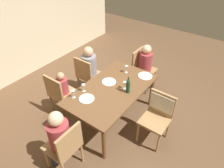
# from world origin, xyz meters

# --- Properties ---
(ground_plane) EXTENTS (10.00, 10.00, 0.00)m
(ground_plane) POSITION_xyz_m (0.00, 0.00, 0.00)
(ground_plane) COLOR brown
(rear_room_partition) EXTENTS (6.40, 0.12, 2.70)m
(rear_room_partition) POSITION_xyz_m (0.00, 2.69, 1.35)
(rear_room_partition) COLOR beige
(rear_room_partition) RESTS_ON ground_plane
(dining_table) EXTENTS (1.72, 0.99, 0.74)m
(dining_table) POSITION_xyz_m (0.00, 0.00, 0.66)
(dining_table) COLOR brown
(dining_table) RESTS_ON ground_plane
(chair_left_end) EXTENTS (0.44, 0.44, 0.92)m
(chair_left_end) POSITION_xyz_m (-1.24, -0.09, 0.53)
(chair_left_end) COLOR #A87F51
(chair_left_end) RESTS_ON ground_plane
(chair_far_right) EXTENTS (0.44, 0.44, 0.92)m
(chair_far_right) POSITION_xyz_m (0.30, 0.87, 0.53)
(chair_far_right) COLOR #A87F51
(chair_far_right) RESTS_ON ground_plane
(chair_right_end) EXTENTS (0.44, 0.44, 0.92)m
(chair_right_end) POSITION_xyz_m (1.24, 0.09, 0.53)
(chair_right_end) COLOR #A87F51
(chair_right_end) RESTS_ON ground_plane
(chair_far_left) EXTENTS (0.44, 0.44, 0.92)m
(chair_far_left) POSITION_xyz_m (-0.47, 0.87, 0.53)
(chair_far_left) COLOR #A87F51
(chair_far_left) RESTS_ON ground_plane
(chair_near) EXTENTS (0.46, 0.44, 0.92)m
(chair_near) POSITION_xyz_m (0.12, -0.87, 0.59)
(chair_near) COLOR #A87F51
(chair_near) RESTS_ON ground_plane
(person_woman_host) EXTENTS (0.31, 0.35, 1.13)m
(person_woman_host) POSITION_xyz_m (-1.24, 0.03, 0.66)
(person_woman_host) COLOR #33333D
(person_woman_host) RESTS_ON ground_plane
(person_man_bearded) EXTENTS (0.35, 0.30, 1.13)m
(person_man_bearded) POSITION_xyz_m (0.41, 0.87, 0.65)
(person_man_bearded) COLOR #33333D
(person_man_bearded) RESTS_ON ground_plane
(person_man_guest) EXTENTS (0.28, 0.33, 1.08)m
(person_man_guest) POSITION_xyz_m (1.24, -0.03, 0.63)
(person_man_guest) COLOR #33333D
(person_man_guest) RESTS_ON ground_plane
(person_child_small) EXTENTS (0.25, 0.22, 0.94)m
(person_child_small) POSITION_xyz_m (-0.36, 0.87, 0.56)
(person_child_small) COLOR #33333D
(person_child_small) RESTS_ON ground_plane
(wine_bottle_tall_green) EXTENTS (0.07, 0.07, 0.32)m
(wine_bottle_tall_green) POSITION_xyz_m (0.08, -0.28, 0.88)
(wine_bottle_tall_green) COLOR #19381E
(wine_bottle_tall_green) RESTS_ON dining_table
(wine_glass_near_left) EXTENTS (0.07, 0.07, 0.15)m
(wine_glass_near_left) POSITION_xyz_m (-0.57, 0.37, 0.84)
(wine_glass_near_left) COLOR silver
(wine_glass_near_left) RESTS_ON dining_table
(wine_glass_centre) EXTENTS (0.07, 0.07, 0.15)m
(wine_glass_centre) POSITION_xyz_m (-0.35, 0.35, 0.84)
(wine_glass_centre) COLOR silver
(wine_glass_centre) RESTS_ON dining_table
(wine_glass_near_right) EXTENTS (0.07, 0.07, 0.15)m
(wine_glass_near_right) POSITION_xyz_m (0.58, 0.07, 0.84)
(wine_glass_near_right) COLOR silver
(wine_glass_near_right) RESTS_ON dining_table
(wine_glass_far) EXTENTS (0.07, 0.07, 0.15)m
(wine_glass_far) POSITION_xyz_m (0.13, -0.19, 0.84)
(wine_glass_far) COLOR silver
(wine_glass_far) RESTS_ON dining_table
(dinner_plate_host) EXTENTS (0.27, 0.27, 0.01)m
(dinner_plate_host) POSITION_xyz_m (0.68, -0.29, 0.74)
(dinner_plate_host) COLOR white
(dinner_plate_host) RESTS_ON dining_table
(dinner_plate_guest_left) EXTENTS (0.26, 0.26, 0.01)m
(dinner_plate_guest_left) POSITION_xyz_m (-0.48, 0.17, 0.74)
(dinner_plate_guest_left) COLOR white
(dinner_plate_guest_left) RESTS_ON dining_table
(dinner_plate_guest_right) EXTENTS (0.26, 0.26, 0.01)m
(dinner_plate_guest_right) POSITION_xyz_m (0.12, 0.16, 0.74)
(dinner_plate_guest_right) COLOR white
(dinner_plate_guest_right) RESTS_ON dining_table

